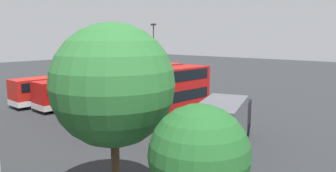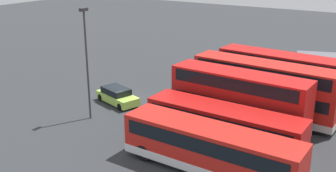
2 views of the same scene
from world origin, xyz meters
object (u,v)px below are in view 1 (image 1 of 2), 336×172
bus_double_decker_near_end (154,95)px  box_truck_blue (224,122)px  waste_bin_yellow (163,94)px  car_hatchback_silver (177,88)px  lamp_post_tall (154,52)px  bus_double_decker_third (110,85)px  bus_double_decker_second (130,89)px  bus_single_deck_fifth (65,87)px  bus_single_deck_fourth (87,90)px

bus_double_decker_near_end → box_truck_blue: (-7.25, 1.12, -0.74)m
box_truck_blue → waste_bin_yellow: 17.39m
car_hatchback_silver → lamp_post_tall: lamp_post_tall is taller
car_hatchback_silver → box_truck_blue: bearing=137.6°
bus_double_decker_near_end → waste_bin_yellow: bus_double_decker_near_end is taller
bus_double_decker_third → car_hatchback_silver: (0.45, -11.33, -1.75)m
box_truck_blue → car_hatchback_silver: 20.23m
bus_double_decker_second → bus_single_deck_fifth: bus_double_decker_second is taller
bus_double_decker_second → bus_single_deck_fifth: 10.41m
bus_double_decker_second → box_truck_blue: (-10.81, 1.65, -0.74)m
bus_single_deck_fifth → waste_bin_yellow: size_ratio=12.04×
bus_double_decker_second → bus_double_decker_third: same height
bus_double_decker_near_end → bus_double_decker_second: same height
bus_double_decker_second → box_truck_blue: size_ratio=1.52×
bus_double_decker_near_end → bus_single_deck_fourth: bus_double_decker_near_end is taller
bus_single_deck_fourth → bus_double_decker_near_end: bearing=175.6°
bus_single_deck_fourth → car_hatchback_silver: (-2.90, -11.69, -0.92)m
bus_double_decker_second → bus_single_deck_fourth: bearing=-2.4°
bus_double_decker_near_end → bus_single_deck_fifth: size_ratio=1.04×
bus_double_decker_near_end → bus_double_decker_third: (7.22, -1.18, -0.00)m
bus_double_decker_second → bus_single_deck_fifth: (10.38, 0.37, -0.83)m
bus_single_deck_fifth → bus_double_decker_near_end: bearing=179.4°
bus_double_decker_near_end → bus_single_deck_fourth: bearing=-4.4°
bus_double_decker_near_end → bus_double_decker_third: same height
box_truck_blue → waste_bin_yellow: box_truck_blue is taller
bus_double_decker_third → lamp_post_tall: bearing=-68.7°
bus_double_decker_near_end → bus_single_deck_fifth: 13.96m
bus_double_decker_near_end → box_truck_blue: 7.37m
bus_double_decker_near_end → bus_single_deck_fourth: 10.63m
bus_single_deck_fifth → car_hatchback_silver: size_ratio=2.44×
bus_single_deck_fourth → lamp_post_tall: size_ratio=1.24×
box_truck_blue → waste_bin_yellow: (14.17, -10.01, -1.23)m
bus_double_decker_second → lamp_post_tall: 14.38m
bus_single_deck_fourth → bus_single_deck_fifth: 3.44m
car_hatchback_silver → bus_double_decker_near_end: bearing=121.5°
bus_single_deck_fourth → bus_double_decker_third: bearing=-173.8°
bus_single_deck_fifth → waste_bin_yellow: bus_single_deck_fifth is taller
box_truck_blue → lamp_post_tall: 23.28m
bus_single_deck_fourth → bus_single_deck_fifth: (3.37, 0.66, 0.00)m
bus_single_deck_fifth → bus_double_decker_second: bearing=-177.9°
lamp_post_tall → car_hatchback_silver: bearing=-175.4°
bus_single_deck_fourth → car_hatchback_silver: size_ratio=2.38×
box_truck_blue → car_hatchback_silver: size_ratio=1.69×
bus_double_decker_near_end → car_hatchback_silver: (7.67, -12.51, -1.75)m
bus_single_deck_fourth → box_truck_blue: size_ratio=1.41×
bus_single_deck_fifth → lamp_post_tall: (-2.42, -12.04, 3.54)m
bus_double_decker_second → bus_single_deck_fourth: 7.06m
bus_double_decker_second → waste_bin_yellow: size_ratio=12.64×
lamp_post_tall → bus_single_deck_fifth: bearing=78.7°
waste_bin_yellow → bus_double_decker_third: bearing=87.8°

